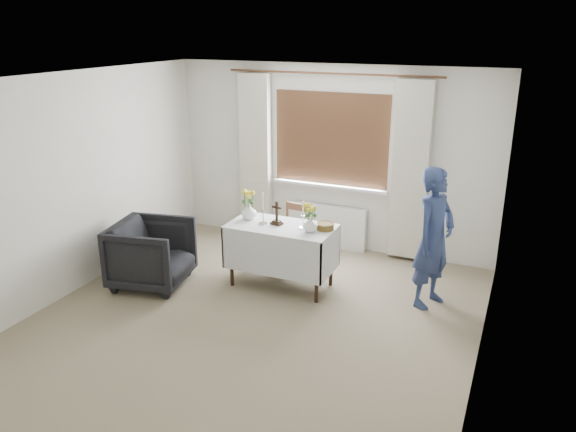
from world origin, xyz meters
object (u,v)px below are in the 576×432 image
(person, at_px, (434,238))
(wooden_chair, at_px, (292,237))
(altar_table, at_px, (281,256))
(flower_vase_left, at_px, (249,211))
(wooden_cross, at_px, (277,213))
(flower_vase_right, at_px, (310,224))
(armchair, at_px, (152,254))

(person, bearing_deg, wooden_chair, 103.19)
(altar_table, xyz_separation_m, flower_vase_left, (-0.45, 0.06, 0.48))
(person, distance_m, wooden_cross, 1.78)
(person, xyz_separation_m, flower_vase_left, (-2.15, -0.18, 0.07))
(wooden_chair, height_order, flower_vase_right, flower_vase_right)
(wooden_cross, relative_size, flower_vase_left, 1.49)
(flower_vase_left, distance_m, flower_vase_right, 0.84)
(altar_table, height_order, armchair, armchair)
(person, bearing_deg, wooden_cross, 119.87)
(altar_table, distance_m, person, 1.77)
(wooden_chair, xyz_separation_m, flower_vase_left, (-0.35, -0.48, 0.44))
(armchair, xyz_separation_m, wooden_cross, (1.36, 0.60, 0.51))
(person, height_order, flower_vase_right, person)
(wooden_chair, height_order, flower_vase_left, flower_vase_left)
(wooden_chair, bearing_deg, flower_vase_right, -43.68)
(wooden_cross, relative_size, flower_vase_right, 1.63)
(altar_table, bearing_deg, armchair, -157.79)
(altar_table, bearing_deg, person, 8.25)
(flower_vase_left, xyz_separation_m, flower_vase_right, (0.83, -0.11, -0.01))
(person, bearing_deg, flower_vase_right, 125.04)
(armchair, xyz_separation_m, person, (3.13, 0.83, 0.39))
(wooden_cross, bearing_deg, altar_table, -4.90)
(altar_table, xyz_separation_m, wooden_chair, (-0.10, 0.54, 0.03))
(armchair, bearing_deg, person, -86.21)
(wooden_cross, bearing_deg, flower_vase_left, -175.49)
(altar_table, distance_m, wooden_chair, 0.55)
(armchair, relative_size, flower_vase_right, 4.97)
(wooden_cross, distance_m, flower_vase_right, 0.45)
(person, bearing_deg, flower_vase_left, 117.34)
(wooden_chair, xyz_separation_m, armchair, (-1.33, -1.13, -0.02))
(altar_table, xyz_separation_m, flower_vase_right, (0.38, -0.05, 0.47))
(wooden_chair, bearing_deg, flower_vase_left, -119.31)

